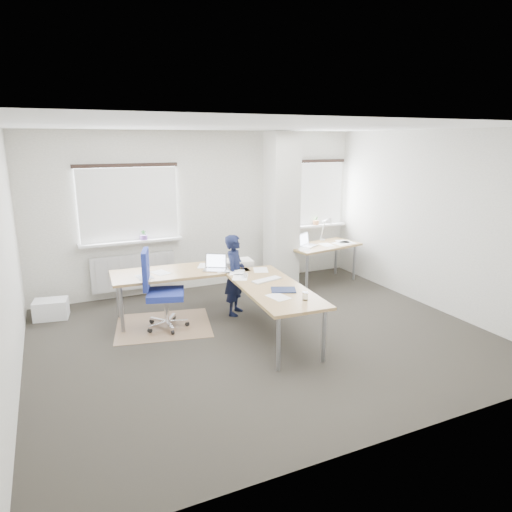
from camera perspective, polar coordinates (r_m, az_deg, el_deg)
name	(u,v)px	position (r m, az deg, el deg)	size (l,w,h in m)	color
ground	(263,336)	(6.40, 0.84, -10.03)	(6.00, 6.00, 0.00)	#282420
room_shell	(261,206)	(6.39, 0.62, 6.28)	(6.04, 5.04, 2.82)	#BAB8AA
floor_mat	(164,325)	(6.88, -11.47, -8.50)	(1.34, 1.13, 0.01)	#7F6045
white_crate	(51,309)	(7.64, -24.24, -6.07)	(0.48, 0.34, 0.29)	white
desk_main	(227,280)	(6.55, -3.71, -3.02)	(2.41, 2.74, 0.96)	olive
desk_side	(322,247)	(8.67, 8.31, 1.14)	(1.50, 0.93, 1.22)	olive
task_chair	(163,307)	(6.70, -11.54, -6.22)	(0.65, 0.64, 1.16)	navy
person	(235,275)	(7.01, -2.63, -2.38)	(0.46, 0.30, 1.25)	black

